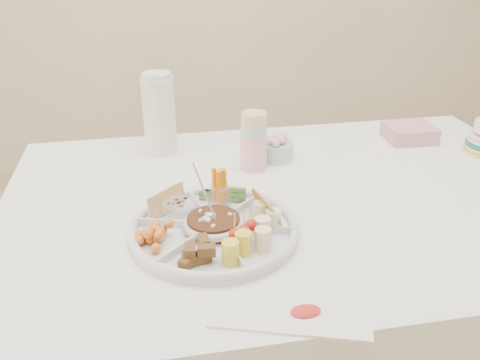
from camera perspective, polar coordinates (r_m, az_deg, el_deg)
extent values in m
cube|color=white|center=(1.56, 5.62, -14.15)|extent=(1.52, 1.02, 0.76)
cylinder|color=white|center=(1.16, -2.98, -5.24)|extent=(0.48, 0.48, 0.04)
cylinder|color=black|center=(1.15, -2.99, -4.92)|extent=(0.15, 0.15, 0.04)
cylinder|color=silver|center=(1.45, 1.55, 5.29)|extent=(0.10, 0.10, 0.22)
cylinder|color=silver|center=(1.58, -9.05, 7.46)|extent=(0.13, 0.13, 0.26)
cylinder|color=#9AB1A6|center=(1.54, 4.01, 3.79)|extent=(0.11, 0.11, 0.08)
cube|color=#D18B97|center=(1.78, 18.48, 5.05)|extent=(0.16, 0.14, 0.05)
cube|color=white|center=(0.95, 5.58, -14.94)|extent=(0.30, 0.18, 0.01)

